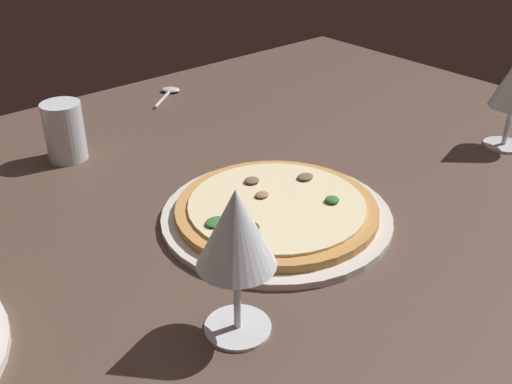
% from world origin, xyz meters
% --- Properties ---
extents(dining_table, '(1.50, 1.10, 0.04)m').
position_xyz_m(dining_table, '(0.00, 0.00, 0.02)').
color(dining_table, brown).
rests_on(dining_table, ground).
extents(pizza_main, '(0.32, 0.32, 0.03)m').
position_xyz_m(pizza_main, '(0.01, -0.07, 0.05)').
color(pizza_main, silver).
rests_on(pizza_main, dining_table).
extents(wine_glass_far, '(0.08, 0.08, 0.17)m').
position_xyz_m(wine_glass_far, '(-0.17, -0.21, 0.16)').
color(wine_glass_far, silver).
rests_on(wine_glass_far, dining_table).
extents(water_glass, '(0.06, 0.06, 0.10)m').
position_xyz_m(water_glass, '(-0.12, 0.29, 0.08)').
color(water_glass, silver).
rests_on(water_glass, dining_table).
extents(spoon, '(0.10, 0.09, 0.01)m').
position_xyz_m(spoon, '(0.17, 0.44, 0.04)').
color(spoon, silver).
rests_on(spoon, dining_table).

